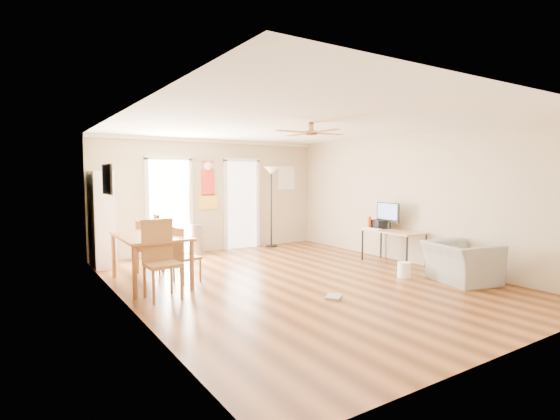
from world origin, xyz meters
TOP-DOWN VIEW (x-y plane):
  - floor at (0.00, 0.00)m, footprint 7.00×7.00m
  - ceiling at (0.00, 0.00)m, footprint 5.50×7.00m
  - wall_back at (0.00, 3.50)m, footprint 5.50×0.04m
  - wall_front at (0.00, -3.50)m, footprint 5.50×0.04m
  - wall_left at (-2.75, 0.00)m, footprint 0.04×7.00m
  - wall_right at (2.75, 0.00)m, footprint 0.04×7.00m
  - crown_molding at (0.00, 0.00)m, footprint 5.50×7.00m
  - kitchen_doorway at (-1.05, 3.48)m, footprint 0.90×0.10m
  - bathroom_doorway at (0.75, 3.48)m, footprint 0.80×0.10m
  - wall_decal at (-0.13, 3.48)m, footprint 0.46×0.03m
  - ac_grille at (2.05, 3.47)m, footprint 0.50×0.04m
  - framed_poster at (-2.73, 1.40)m, footprint 0.04×0.66m
  - ceiling_fan at (0.00, -0.30)m, footprint 1.24×1.24m
  - bookshelf at (-2.55, 3.01)m, footprint 0.47×0.87m
  - dining_table at (-2.15, 1.15)m, footprint 0.99×1.63m
  - dining_chair_right_a at (-1.60, 1.93)m, footprint 0.50×0.50m
  - dining_chair_right_b at (-1.60, 0.96)m, footprint 0.43×0.43m
  - dining_chair_near at (-2.24, 0.21)m, footprint 0.48×0.48m
  - dining_chair_far at (-1.96, 2.19)m, footprint 0.40×0.40m
  - trash_can at (-0.55, 3.24)m, footprint 0.39×0.39m
  - torchiere_lamp at (1.44, 3.22)m, footprint 0.41×0.41m
  - computer_desk at (2.39, 0.13)m, footprint 0.62×1.24m
  - imac at (2.47, 0.36)m, footprint 0.12×0.59m
  - keyboard at (2.20, 0.54)m, footprint 0.19×0.45m
  - printer at (2.45, 0.54)m, footprint 0.38×0.41m
  - orange_bottle at (2.30, 0.71)m, footprint 0.08×0.08m
  - wastebasket_a at (1.66, -0.80)m, footprint 0.26×0.26m
  - floor_cloth at (-0.19, -1.10)m, footprint 0.33×0.32m
  - armchair at (2.15, -1.55)m, footprint 1.11×1.21m

SIDE VIEW (x-z plane):
  - floor at x=0.00m, z-range 0.00..0.00m
  - floor_cloth at x=-0.19m, z-range 0.00..0.04m
  - wastebasket_a at x=1.66m, z-range 0.00..0.27m
  - armchair at x=2.15m, z-range 0.00..0.66m
  - computer_desk at x=2.39m, z-range 0.00..0.67m
  - trash_can at x=-0.55m, z-range 0.00..0.67m
  - dining_table at x=-2.15m, z-range 0.00..0.81m
  - dining_chair_right_b at x=-1.60m, z-range 0.00..0.91m
  - dining_chair_far at x=-1.96m, z-range 0.00..0.94m
  - dining_chair_right_a at x=-1.60m, z-range 0.00..1.05m
  - dining_chair_near at x=-2.24m, z-range 0.00..1.12m
  - keyboard at x=2.20m, z-range 0.67..0.68m
  - printer at x=2.45m, z-range 0.67..0.84m
  - orange_bottle at x=2.30m, z-range 0.67..0.91m
  - bookshelf at x=-2.55m, z-range 0.00..1.85m
  - imac at x=2.47m, z-range 0.67..1.21m
  - torchiere_lamp at x=1.44m, z-range 0.00..1.98m
  - kitchen_doorway at x=-1.05m, z-range 0.00..2.10m
  - bathroom_doorway at x=0.75m, z-range 0.00..2.10m
  - wall_back at x=0.00m, z-range 0.00..2.60m
  - wall_front at x=0.00m, z-range 0.00..2.60m
  - wall_left at x=-2.75m, z-range 0.00..2.60m
  - wall_right at x=2.75m, z-range 0.00..2.60m
  - wall_decal at x=-0.13m, z-range 1.00..2.10m
  - ac_grille at x=2.05m, z-range 1.40..2.00m
  - framed_poster at x=-2.73m, z-range 1.46..1.94m
  - ceiling_fan at x=0.00m, z-range 2.33..2.53m
  - crown_molding at x=0.00m, z-range 2.52..2.60m
  - ceiling at x=0.00m, z-range 2.60..2.60m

